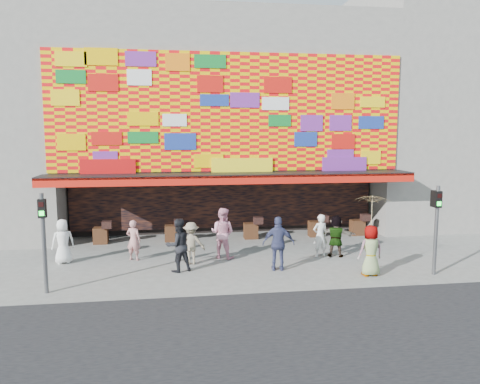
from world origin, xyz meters
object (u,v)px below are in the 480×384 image
at_px(ped_c, 178,245).
at_px(parasol, 372,210).
at_px(ped_d, 191,243).
at_px(ped_f, 336,236).
at_px(ped_b, 134,240).
at_px(ped_e, 279,244).
at_px(ped_i, 222,233).
at_px(ped_a, 63,241).
at_px(ped_g, 371,251).
at_px(signal_left, 43,232).
at_px(signal_right, 437,220).
at_px(ped_h, 320,236).

bearing_deg(ped_c, parasol, 145.57).
height_order(ped_d, ped_f, ped_f).
xyz_separation_m(ped_b, ped_e, (5.04, -2.03, 0.18)).
bearing_deg(ped_c, ped_i, -160.58).
distance_m(ped_a, ped_c, 4.42).
distance_m(ped_d, ped_i, 1.38).
distance_m(ped_f, ped_g, 2.48).
height_order(signal_left, signal_right, same).
bearing_deg(ped_c, ped_d, -141.72).
relative_size(ped_e, parasol, 0.96).
relative_size(signal_left, ped_h, 1.83).
bearing_deg(ped_e, ped_b, -12.89).
distance_m(ped_e, parasol, 3.32).
distance_m(ped_f, parasol, 2.85).
bearing_deg(ped_h, ped_f, 163.38).
bearing_deg(signal_left, ped_a, 93.53).
bearing_deg(ped_a, parasol, 143.99).
distance_m(signal_right, ped_d, 8.44).
bearing_deg(ped_e, ped_c, 2.88).
xyz_separation_m(ped_a, ped_h, (9.51, -0.47, 0.01)).
xyz_separation_m(ped_h, parasol, (0.91, -2.53, 1.39)).
bearing_deg(signal_right, ped_b, 162.08).
relative_size(ped_a, ped_d, 1.06).
xyz_separation_m(ped_a, ped_g, (10.43, -3.00, 0.04)).
relative_size(ped_d, ped_g, 0.90).
relative_size(signal_right, ped_a, 1.84).
distance_m(ped_a, ped_g, 10.85).
distance_m(ped_e, ped_f, 2.95).
height_order(signal_right, ped_f, signal_right).
xyz_separation_m(signal_left, ped_e, (7.34, 1.23, -0.92)).
xyz_separation_m(ped_i, parasol, (4.63, -2.88, 1.25)).
height_order(signal_left, ped_g, signal_left).
height_order(signal_left, ped_d, signal_left).
bearing_deg(ped_e, ped_i, -37.68).
height_order(ped_b, ped_d, ped_d).
xyz_separation_m(ped_e, ped_g, (2.89, -1.03, -0.09)).
distance_m(signal_left, ped_e, 7.50).
distance_m(ped_e, ped_g, 3.07).
bearing_deg(ped_b, ped_f, -162.27).
bearing_deg(parasol, ped_c, 167.46).
height_order(ped_a, ped_e, ped_e).
bearing_deg(ped_d, parasol, 162.72).
relative_size(ped_f, ped_i, 0.84).
bearing_deg(ped_g, ped_d, -25.70).
bearing_deg(ped_b, ped_i, -160.98).
bearing_deg(parasol, ped_e, 160.36).
xyz_separation_m(ped_g, ped_i, (-4.63, 2.88, 0.11)).
bearing_deg(ped_d, ped_g, 162.72).
xyz_separation_m(ped_f, ped_h, (-0.60, 0.06, 0.02)).
bearing_deg(ped_i, ped_d, 57.98).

